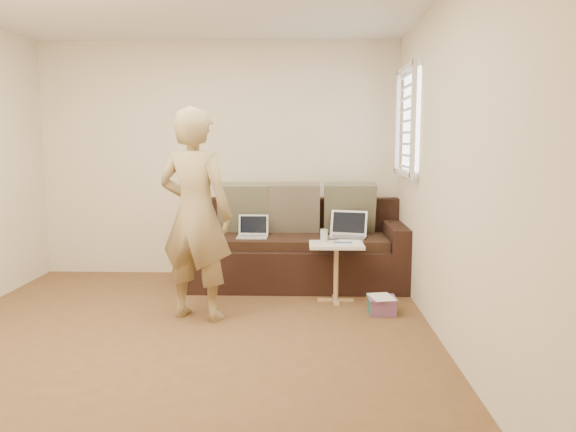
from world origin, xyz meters
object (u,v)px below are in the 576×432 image
object	(u,v)px
sofa	(299,245)
drinking_glass	(324,235)
striped_box	(382,305)
laptop_silver	(347,238)
laptop_white	(252,237)
person	(195,214)
side_table	(336,272)

from	to	relation	value
sofa	drinking_glass	bearing A→B (deg)	-65.16
sofa	striped_box	world-z (taller)	sofa
laptop_silver	laptop_white	xyz separation A→B (m)	(-0.97, 0.00, 0.00)
drinking_glass	striped_box	distance (m)	0.87
laptop_silver	striped_box	world-z (taller)	laptop_silver
person	striped_box	xyz separation A→B (m)	(1.60, 0.15, -0.82)
person	side_table	world-z (taller)	person
laptop_silver	side_table	size ratio (longest dim) A/B	0.69
laptop_white	side_table	bearing A→B (deg)	-30.78
side_table	sofa	bearing A→B (deg)	120.02
laptop_white	person	xyz separation A→B (m)	(-0.38, -1.03, 0.38)
laptop_white	drinking_glass	xyz separation A→B (m)	(0.72, -0.41, 0.10)
laptop_silver	person	size ratio (longest dim) A/B	0.21
laptop_silver	person	distance (m)	1.74
side_table	person	bearing A→B (deg)	-156.64
laptop_white	drinking_glass	distance (m)	0.84
laptop_white	striped_box	xyz separation A→B (m)	(1.22, -0.88, -0.44)
laptop_silver	drinking_glass	xyz separation A→B (m)	(-0.25, -0.41, 0.10)
laptop_silver	laptop_white	world-z (taller)	laptop_silver
drinking_glass	striped_box	size ratio (longest dim) A/B	0.49
laptop_silver	side_table	world-z (taller)	laptop_silver
person	drinking_glass	world-z (taller)	person
sofa	person	bearing A→B (deg)	-126.66
sofa	drinking_glass	size ratio (longest dim) A/B	18.33
person	side_table	bearing A→B (deg)	-139.71
laptop_white	side_table	world-z (taller)	laptop_white
person	drinking_glass	size ratio (longest dim) A/B	14.93
sofa	side_table	bearing A→B (deg)	-59.98
sofa	person	size ratio (longest dim) A/B	1.23
person	side_table	size ratio (longest dim) A/B	3.22
sofa	person	world-z (taller)	person
drinking_glass	striped_box	xyz separation A→B (m)	(0.49, -0.47, -0.54)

